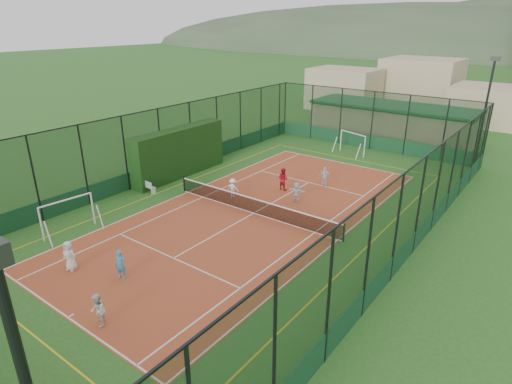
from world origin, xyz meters
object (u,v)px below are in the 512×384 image
Objects in this scene: floodlight_ne at (484,115)px; child_near_mid at (121,265)px; futsal_goal_far at (352,144)px; white_bench at (147,185)px; child_far_right at (325,177)px; futsal_goal_near at (68,216)px; child_near_left at (69,256)px; child_far_back at (297,192)px; coach at (283,179)px; child_near_right at (98,310)px; child_far_left at (233,188)px; clubhouse at (392,121)px.

child_near_mid is at bearing -109.76° from floodlight_ne.
floodlight_ne is at bearing 30.28° from futsal_goal_far.
child_far_right reaches higher than white_bench.
futsal_goal_far is 2.04× the size of child_near_mid.
futsal_goal_near is 6.03m from child_near_mid.
child_near_left is at bearing -77.48° from futsal_goal_far.
coach reaches higher than child_far_back.
child_far_left is (-3.98, 12.61, -0.05)m from child_near_right.
white_bench is 5.86m from child_far_left.
child_near_right is 15.76m from coach.
child_near_mid is at bearing 7.27° from child_near_left.
child_near_right is at bearing -104.42° from floodlight_ne.
child_near_mid is at bearing 95.39° from coach.
floodlight_ne is at bearing -32.12° from clubhouse.
clubhouse is 10.04× the size of coach.
child_far_back is (1.66, 11.94, -0.03)m from child_near_mid.
futsal_goal_far is 1.98× the size of child_far_right.
child_far_left is at bearing 144.92° from child_near_right.
white_bench is 9.96m from child_far_back.
clubhouse reaches higher than futsal_goal_far.
child_far_right is (7.73, 14.24, -0.22)m from futsal_goal_near.
child_far_right is at bearing -97.77° from child_far_back.
futsal_goal_near reaches higher than child_far_back.
child_far_left is 4.10m from child_far_back.
clubhouse reaches higher than child_near_left.
floodlight_ne reaches higher than child_near_left.
floodlight_ne reaches higher than futsal_goal_far.
child_near_right reaches higher than child_far_left.
futsal_goal_near is (1.31, -6.35, 0.51)m from white_bench.
futsal_goal_near is (-6.49, -29.81, -0.65)m from clubhouse.
child_near_mid is 10.33m from child_far_left.
child_near_right is (1.97, -2.48, -0.01)m from child_near_mid.
futsal_goal_near is at bearing -74.23° from white_bench.
white_bench is at bearing 18.06° from futsal_goal_near.
clubhouse is 10.11× the size of white_bench.
clubhouse is at bearing -99.05° from child_far_right.
child_near_left is (-3.01, -31.88, -0.85)m from clubhouse.
futsal_goal_near reaches higher than futsal_goal_far.
child_far_right is at bearing -85.48° from clubhouse.
futsal_goal_near is at bearing 49.50° from child_far_back.
child_far_right is at bearing -59.27° from futsal_goal_far.
clubhouse is at bearing -5.85° from futsal_goal_near.
child_far_back is (8.89, 4.48, 0.24)m from white_bench.
floodlight_ne is 28.88m from futsal_goal_near.
child_far_back is 0.86× the size of coach.
child_far_right is at bearing -126.83° from coach.
child_far_back is (-0.14, -3.42, -0.05)m from child_far_right.
futsal_goal_near is 13.22m from child_far_back.
futsal_goal_near is 2.02× the size of child_near_left.
child_near_right is at bearing 102.44° from coach.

